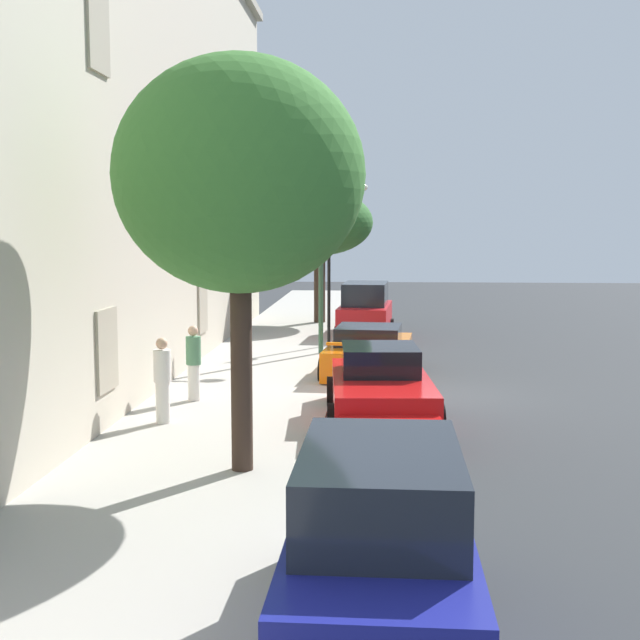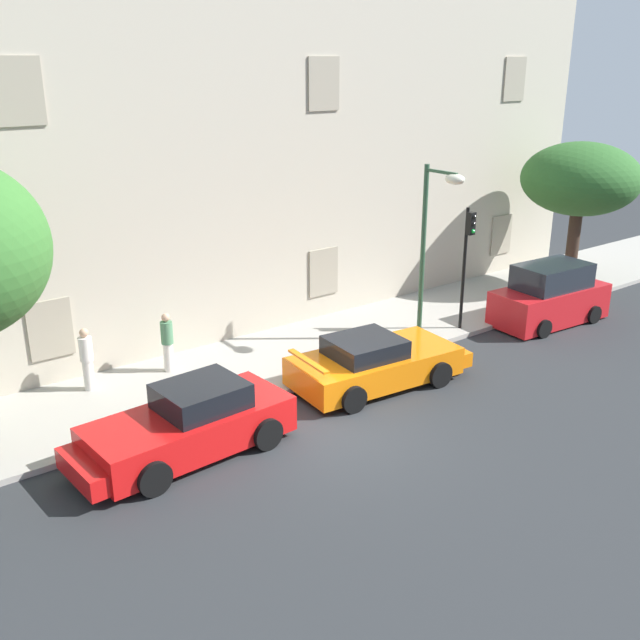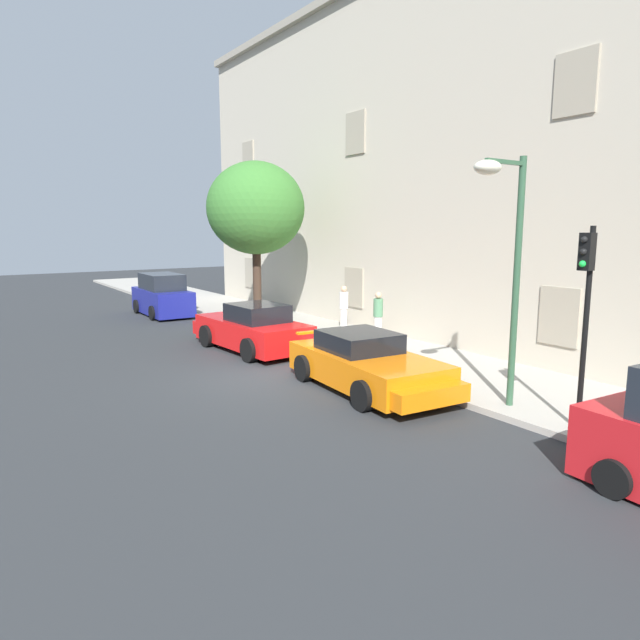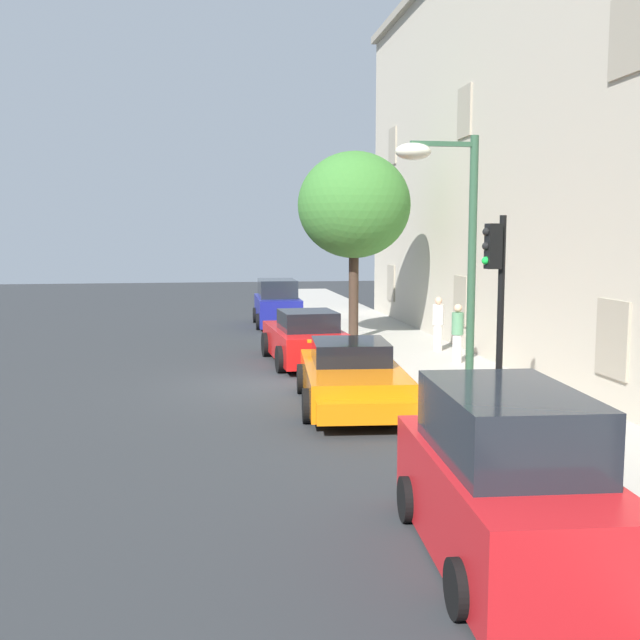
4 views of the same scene
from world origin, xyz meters
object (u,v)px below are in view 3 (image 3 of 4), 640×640
object	(u,v)px
sportscar_yellow_flank	(370,366)
pedestrian_admiring	(378,315)
hatchback_distant	(162,296)
street_lamp	(505,234)
pedestrian_strolling	(344,307)
traffic_light	(586,293)
tree_midblock	(256,209)
sportscar_red_lead	(250,329)

from	to	relation	value
sportscar_yellow_flank	pedestrian_admiring	size ratio (longest dim) A/B	3.03
sportscar_yellow_flank	hatchback_distant	world-z (taller)	hatchback_distant
street_lamp	pedestrian_strolling	bearing A→B (deg)	162.58
hatchback_distant	traffic_light	xyz separation A→B (m)	(18.72, 1.43, 1.84)
sportscar_yellow_flank	pedestrian_admiring	bearing A→B (deg)	137.85
pedestrian_admiring	pedestrian_strolling	distance (m)	2.10
hatchback_distant	pedestrian_admiring	distance (m)	10.86
street_lamp	pedestrian_strolling	distance (m)	9.88
tree_midblock	pedestrian_strolling	distance (m)	5.06
tree_midblock	hatchback_distant	bearing A→B (deg)	-157.85
sportscar_yellow_flank	street_lamp	bearing A→B (deg)	19.52
sportscar_red_lead	hatchback_distant	bearing A→B (deg)	179.60
sportscar_red_lead	pedestrian_strolling	xyz separation A→B (m)	(-0.51, 4.10, 0.32)
traffic_light	hatchback_distant	bearing A→B (deg)	-175.63
hatchback_distant	pedestrian_strolling	size ratio (longest dim) A/B	2.45
traffic_light	street_lamp	bearing A→B (deg)	-171.85
hatchback_distant	pedestrian_strolling	distance (m)	9.00
tree_midblock	street_lamp	world-z (taller)	tree_midblock
sportscar_red_lead	tree_midblock	bearing A→B (deg)	148.57
pedestrian_admiring	pedestrian_strolling	world-z (taller)	pedestrian_strolling
traffic_light	pedestrian_strolling	xyz separation A→B (m)	(-10.68, 2.61, -1.71)
sportscar_yellow_flank	traffic_light	bearing A→B (deg)	15.54
sportscar_yellow_flank	hatchback_distant	xyz separation A→B (m)	(-14.25, -0.19, 0.24)
tree_midblock	traffic_light	bearing A→B (deg)	-2.66
hatchback_distant	street_lamp	distance (m)	17.38
street_lamp	pedestrian_strolling	xyz separation A→B (m)	(-9.06, 2.84, -2.73)
sportscar_yellow_flank	pedestrian_admiring	xyz separation A→B (m)	(-4.11, 3.72, 0.37)
street_lamp	traffic_light	bearing A→B (deg)	8.15
sportscar_red_lead	pedestrian_admiring	world-z (taller)	pedestrian_admiring
tree_midblock	street_lamp	xyz separation A→B (m)	(12.03, -0.87, -0.86)
sportscar_yellow_flank	pedestrian_admiring	world-z (taller)	pedestrian_admiring
sportscar_red_lead	sportscar_yellow_flank	bearing A→B (deg)	2.46
sportscar_yellow_flank	pedestrian_strolling	xyz separation A→B (m)	(-6.21, 3.86, 0.38)
sportscar_red_lead	pedestrian_admiring	size ratio (longest dim) A/B	3.02
sportscar_yellow_flank	tree_midblock	xyz separation A→B (m)	(-9.17, 1.88, 3.96)
sportscar_yellow_flank	tree_midblock	size ratio (longest dim) A/B	0.79
street_lamp	pedestrian_admiring	xyz separation A→B (m)	(-6.96, 2.70, -2.73)
hatchback_distant	sportscar_red_lead	bearing A→B (deg)	-0.40
sportscar_red_lead	sportscar_yellow_flank	world-z (taller)	sportscar_red_lead
sportscar_yellow_flank	street_lamp	xyz separation A→B (m)	(2.86, 1.01, 3.10)
sportscar_red_lead	traffic_light	bearing A→B (deg)	8.33
sportscar_red_lead	hatchback_distant	size ratio (longest dim) A/B	1.22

